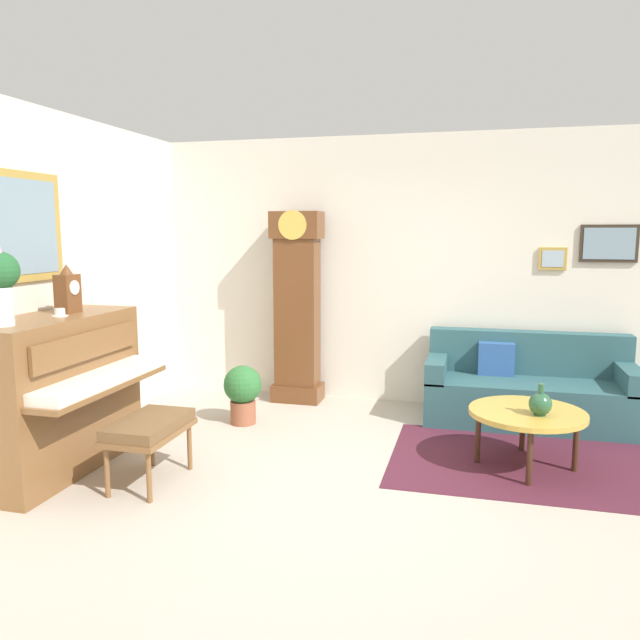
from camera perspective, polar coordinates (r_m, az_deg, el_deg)
ground_plane at (r=4.53m, az=2.64°, el=-16.04°), size 6.40×6.00×0.10m
wall_left at (r=5.31m, az=-25.89°, el=3.10°), size 0.13×4.90×2.80m
wall_back at (r=6.51m, az=7.18°, el=4.59°), size 5.30×0.13×2.80m
area_rug at (r=5.19m, az=18.70°, el=-12.58°), size 2.10×1.50×0.01m
piano at (r=5.07m, az=-23.49°, el=-6.28°), size 0.87×1.44×1.19m
piano_bench at (r=4.62m, az=-15.68°, el=-9.77°), size 0.42×0.70×0.48m
grandfather_clock at (r=6.47m, az=-2.14°, el=0.74°), size 0.52×0.34×2.03m
couch at (r=6.20m, az=18.83°, el=-6.18°), size 1.90×0.80×0.84m
coffee_table at (r=4.99m, az=18.83°, el=-8.37°), size 0.88×0.88×0.45m
mantel_clock at (r=5.10m, az=-22.54°, el=2.52°), size 0.13×0.18×0.38m
flower_vase at (r=4.57m, az=-27.79°, el=3.40°), size 0.26×0.26×0.58m
teacup at (r=4.94m, az=-23.17°, el=0.59°), size 0.12×0.12×0.06m
green_jug at (r=4.87m, az=19.93°, el=-7.39°), size 0.17×0.17×0.24m
potted_plant at (r=5.85m, az=-7.25°, el=-6.56°), size 0.36×0.36×0.56m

